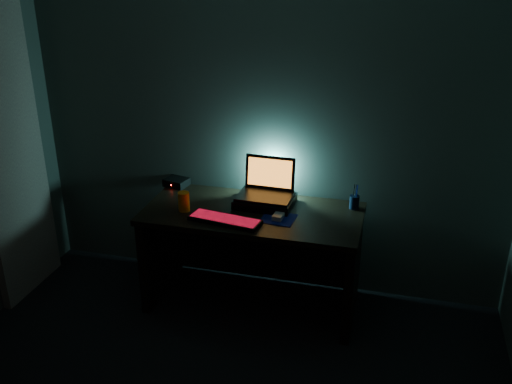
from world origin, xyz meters
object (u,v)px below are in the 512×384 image
at_px(mouse, 278,216).
at_px(juice_glass, 184,202).
at_px(laptop, 267,187).
at_px(pen_cup, 354,202).
at_px(keyboard, 225,220).
at_px(router, 176,182).

xyz_separation_m(mouse, juice_glass, (-0.66, -0.04, 0.05)).
distance_m(mouse, juice_glass, 0.66).
bearing_deg(laptop, pen_cup, 6.67).
height_order(mouse, juice_glass, juice_glass).
bearing_deg(pen_cup, laptop, -175.28).
height_order(keyboard, mouse, mouse).
xyz_separation_m(keyboard, juice_glass, (-0.33, 0.10, 0.05)).
height_order(pen_cup, router, pen_cup).
xyz_separation_m(keyboard, router, (-0.55, 0.50, 0.01)).
relative_size(pen_cup, router, 0.49).
relative_size(laptop, keyboard, 0.77).
xyz_separation_m(keyboard, pen_cup, (0.80, 0.43, 0.03)).
bearing_deg(juice_glass, router, 118.55).
height_order(laptop, juice_glass, laptop).
xyz_separation_m(pen_cup, router, (-1.35, 0.07, -0.02)).
bearing_deg(juice_glass, pen_cup, 16.27).
bearing_deg(keyboard, juice_glass, 171.83).
height_order(laptop, mouse, laptop).
relative_size(laptop, juice_glass, 2.88).
relative_size(laptop, router, 1.99).
height_order(laptop, pen_cup, laptop).
height_order(keyboard, pen_cup, pen_cup).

